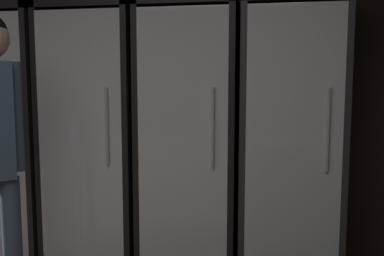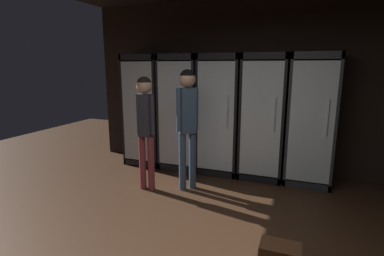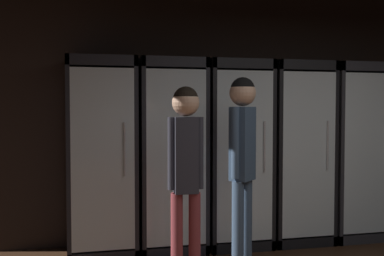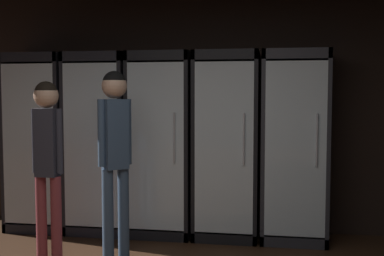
{
  "view_description": "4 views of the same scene",
  "coord_description": "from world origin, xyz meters",
  "px_view_note": "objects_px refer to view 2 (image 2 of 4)",
  "views": [
    {
      "loc": [
        0.54,
        -0.06,
        1.32
      ],
      "look_at": [
        0.13,
        2.61,
        1.04
      ],
      "focal_mm": 37.7,
      "sensor_mm": 36.0,
      "label": 1
    },
    {
      "loc": [
        0.69,
        -1.87,
        1.74
      ],
      "look_at": [
        -0.98,
        2.45,
        0.76
      ],
      "focal_mm": 27.72,
      "sensor_mm": 36.0,
      "label": 2
    },
    {
      "loc": [
        -2.03,
        -1.69,
        1.42
      ],
      "look_at": [
        -1.1,
        2.52,
        1.24
      ],
      "focal_mm": 41.41,
      "sensor_mm": 36.0,
      "label": 3
    },
    {
      "loc": [
        0.57,
        -2.21,
        1.49
      ],
      "look_at": [
        -0.2,
        2.34,
        1.16
      ],
      "focal_mm": 44.88,
      "sensor_mm": 36.0,
      "label": 4
    }
  ],
  "objects_px": {
    "cooler_center": "(221,116)",
    "cooler_left": "(182,113)",
    "cooler_far_right": "(311,121)",
    "shopper_far": "(187,115)",
    "cooler_far_left": "(147,111)",
    "shopper_near": "(145,119)",
    "wine_crate_floor": "(280,254)",
    "cooler_right": "(264,118)"
  },
  "relations": [
    {
      "from": "cooler_right",
      "to": "shopper_far",
      "type": "bearing_deg",
      "value": -135.66
    },
    {
      "from": "cooler_left",
      "to": "cooler_center",
      "type": "relative_size",
      "value": 1.0
    },
    {
      "from": "cooler_left",
      "to": "cooler_far_right",
      "type": "height_order",
      "value": "same"
    },
    {
      "from": "cooler_right",
      "to": "cooler_far_right",
      "type": "relative_size",
      "value": 1.0
    },
    {
      "from": "cooler_left",
      "to": "cooler_far_right",
      "type": "bearing_deg",
      "value": -0.01
    },
    {
      "from": "shopper_near",
      "to": "shopper_far",
      "type": "height_order",
      "value": "shopper_far"
    },
    {
      "from": "cooler_far_right",
      "to": "shopper_far",
      "type": "distance_m",
      "value": 1.83
    },
    {
      "from": "wine_crate_floor",
      "to": "cooler_right",
      "type": "bearing_deg",
      "value": 102.65
    },
    {
      "from": "cooler_right",
      "to": "shopper_near",
      "type": "height_order",
      "value": "cooler_right"
    },
    {
      "from": "cooler_far_left",
      "to": "cooler_center",
      "type": "xyz_separation_m",
      "value": [
        1.37,
        -0.0,
        -0.01
      ]
    },
    {
      "from": "cooler_center",
      "to": "cooler_far_right",
      "type": "relative_size",
      "value": 1.0
    },
    {
      "from": "shopper_near",
      "to": "wine_crate_floor",
      "type": "distance_m",
      "value": 2.37
    },
    {
      "from": "cooler_center",
      "to": "cooler_left",
      "type": "bearing_deg",
      "value": 179.82
    },
    {
      "from": "cooler_left",
      "to": "cooler_far_left",
      "type": "bearing_deg",
      "value": -179.9
    },
    {
      "from": "cooler_left",
      "to": "cooler_center",
      "type": "distance_m",
      "value": 0.69
    },
    {
      "from": "cooler_far_right",
      "to": "shopper_far",
      "type": "relative_size",
      "value": 1.14
    },
    {
      "from": "cooler_far_left",
      "to": "cooler_left",
      "type": "xyz_separation_m",
      "value": [
        0.68,
        0.0,
        -0.0
      ]
    },
    {
      "from": "cooler_far_left",
      "to": "cooler_far_right",
      "type": "distance_m",
      "value": 2.74
    },
    {
      "from": "cooler_right",
      "to": "wine_crate_floor",
      "type": "bearing_deg",
      "value": -77.35
    },
    {
      "from": "cooler_far_left",
      "to": "wine_crate_floor",
      "type": "relative_size",
      "value": 5.39
    },
    {
      "from": "shopper_far",
      "to": "cooler_center",
      "type": "bearing_deg",
      "value": 75.69
    },
    {
      "from": "shopper_far",
      "to": "cooler_far_right",
      "type": "bearing_deg",
      "value": 29.22
    },
    {
      "from": "cooler_far_left",
      "to": "cooler_far_right",
      "type": "height_order",
      "value": "same"
    },
    {
      "from": "cooler_left",
      "to": "shopper_near",
      "type": "height_order",
      "value": "cooler_left"
    },
    {
      "from": "shopper_near",
      "to": "cooler_far_left",
      "type": "bearing_deg",
      "value": 118.67
    },
    {
      "from": "cooler_far_left",
      "to": "cooler_center",
      "type": "bearing_deg",
      "value": -0.04
    },
    {
      "from": "cooler_left",
      "to": "shopper_far",
      "type": "relative_size",
      "value": 1.14
    },
    {
      "from": "cooler_far_right",
      "to": "wine_crate_floor",
      "type": "xyz_separation_m",
      "value": [
        -0.21,
        -2.13,
        -0.85
      ]
    },
    {
      "from": "cooler_far_left",
      "to": "shopper_far",
      "type": "bearing_deg",
      "value": -37.98
    },
    {
      "from": "cooler_far_right",
      "to": "cooler_left",
      "type": "bearing_deg",
      "value": 179.99
    },
    {
      "from": "cooler_left",
      "to": "cooler_center",
      "type": "bearing_deg",
      "value": -0.18
    },
    {
      "from": "shopper_near",
      "to": "wine_crate_floor",
      "type": "bearing_deg",
      "value": -27.93
    },
    {
      "from": "cooler_right",
      "to": "wine_crate_floor",
      "type": "distance_m",
      "value": 2.35
    },
    {
      "from": "shopper_near",
      "to": "cooler_center",
      "type": "bearing_deg",
      "value": 55.61
    },
    {
      "from": "cooler_left",
      "to": "shopper_far",
      "type": "height_order",
      "value": "cooler_left"
    },
    {
      "from": "cooler_right",
      "to": "shopper_far",
      "type": "xyz_separation_m",
      "value": [
        -0.91,
        -0.89,
        0.13
      ]
    },
    {
      "from": "cooler_far_left",
      "to": "shopper_near",
      "type": "height_order",
      "value": "cooler_far_left"
    },
    {
      "from": "wine_crate_floor",
      "to": "cooler_far_left",
      "type": "bearing_deg",
      "value": 139.9
    },
    {
      "from": "cooler_far_right",
      "to": "cooler_far_left",
      "type": "bearing_deg",
      "value": -179.98
    },
    {
      "from": "wine_crate_floor",
      "to": "cooler_left",
      "type": "bearing_deg",
      "value": 130.9
    },
    {
      "from": "cooler_far_left",
      "to": "wine_crate_floor",
      "type": "height_order",
      "value": "cooler_far_left"
    },
    {
      "from": "shopper_near",
      "to": "shopper_far",
      "type": "relative_size",
      "value": 0.94
    }
  ]
}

